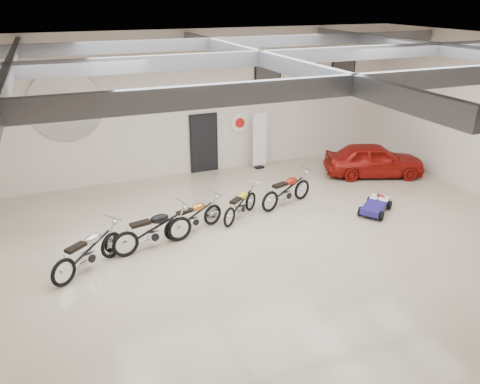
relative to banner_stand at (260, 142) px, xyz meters
name	(u,v)px	position (x,y,z in m)	size (l,w,h in m)	color
floor	(257,248)	(-2.52, -5.50, -1.01)	(16.00, 12.00, 0.01)	#C1B393
ceiling	(261,46)	(-2.52, -5.50, 3.99)	(16.00, 12.00, 0.01)	slate
back_wall	(188,105)	(-2.52, 0.50, 1.49)	(16.00, 0.02, 5.00)	beige
ceiling_beams	(261,58)	(-2.52, -5.50, 3.74)	(15.80, 11.80, 0.32)	slate
door	(204,144)	(-2.02, 0.45, 0.04)	(0.92, 0.08, 2.10)	black
logo_plaque	(65,106)	(-6.52, 0.45, 1.79)	(2.30, 0.06, 1.16)	silver
poster_left	(268,82)	(0.48, 0.46, 2.09)	(1.05, 0.08, 1.35)	black
poster_mid	(306,79)	(2.08, 0.46, 2.09)	(1.05, 0.08, 1.35)	black
poster_right	(343,77)	(3.68, 0.46, 2.09)	(1.05, 0.08, 1.35)	black
oil_sign	(240,123)	(-0.62, 0.45, 0.69)	(0.72, 0.10, 0.72)	white
banner_stand	(260,142)	(0.00, 0.00, 0.00)	(0.55, 0.22, 2.02)	white
motorcycle_silver	(88,250)	(-6.62, -4.98, -0.48)	(2.06, 0.64, 1.07)	silver
motorcycle_black	(153,229)	(-4.98, -4.51, -0.46)	(2.12, 0.66, 1.10)	silver
motorcycle_gold	(194,216)	(-3.76, -4.01, -0.52)	(1.87, 0.58, 0.97)	silver
motorcycle_yellow	(240,204)	(-2.26, -3.70, -0.55)	(1.79, 0.55, 0.93)	silver
motorcycle_red	(287,189)	(-0.61, -3.39, -0.49)	(2.02, 0.63, 1.05)	silver
go_kart	(377,202)	(1.72, -4.78, -0.72)	(1.59, 0.71, 0.58)	navy
vintage_car	(374,160)	(3.48, -2.23, -0.42)	(3.47, 1.40, 1.18)	maroon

